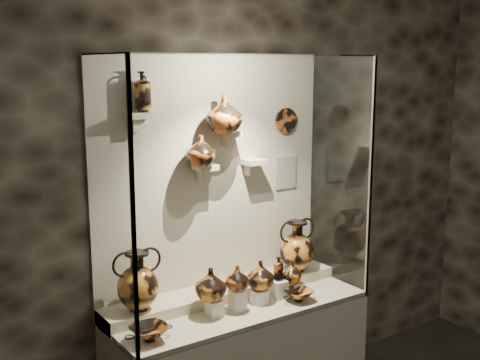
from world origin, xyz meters
name	(u,v)px	position (x,y,z in m)	size (l,w,h in m)	color
wall_back	(212,179)	(0.00, 2.50, 1.60)	(5.00, 0.02, 3.20)	black
front_tier	(239,307)	(0.00, 2.18, 0.82)	(1.68, 0.58, 0.03)	beige
rear_tier	(224,294)	(0.00, 2.35, 0.85)	(1.70, 0.25, 0.10)	beige
back_panel	(212,179)	(0.00, 2.50, 1.60)	(1.70, 0.03, 1.60)	beige
glass_front	(268,196)	(0.00, 1.88, 1.60)	(1.70, 0.01, 1.60)	white
glass_left	(109,205)	(-0.85, 2.18, 1.60)	(0.01, 0.60, 1.60)	white
glass_right	(340,173)	(0.85, 2.18, 1.60)	(0.01, 0.60, 1.60)	white
glass_top	(239,55)	(0.00, 2.18, 2.40)	(1.70, 0.60, 0.01)	white
frame_post_left	(133,216)	(-0.84, 1.89, 1.60)	(0.02, 0.02, 1.60)	gray
frame_post_right	(370,180)	(0.84, 1.89, 1.60)	(0.02, 0.02, 1.60)	gray
pedestal_a	(214,308)	(-0.22, 2.13, 0.88)	(0.09, 0.09, 0.10)	silver
pedestal_b	(237,300)	(-0.05, 2.13, 0.90)	(0.09, 0.09, 0.13)	silver
pedestal_c	(259,297)	(0.12, 2.13, 0.88)	(0.09, 0.09, 0.09)	silver
pedestal_d	(279,289)	(0.28, 2.13, 0.89)	(0.09, 0.09, 0.12)	silver
pedestal_e	(295,288)	(0.42, 2.13, 0.87)	(0.09, 0.09, 0.08)	silver
bracket_ul	(138,115)	(-0.55, 2.42, 2.05)	(0.14, 0.12, 0.04)	beige
bracket_ca	(205,167)	(-0.10, 2.42, 1.70)	(0.14, 0.12, 0.04)	beige
bracket_cb	(231,134)	(0.10, 2.42, 1.90)	(0.10, 0.12, 0.04)	beige
bracket_cc	(254,162)	(0.28, 2.42, 1.70)	(0.14, 0.12, 0.04)	beige
amphora_left	(138,281)	(-0.63, 2.32, 1.08)	(0.29, 0.29, 0.36)	#C87526
amphora_right	(297,246)	(0.59, 2.32, 1.08)	(0.29, 0.29, 0.37)	#C87526
jug_a	(210,284)	(-0.24, 2.15, 1.03)	(0.19, 0.19, 0.20)	#C87526
jug_b	(237,278)	(-0.06, 2.11, 1.04)	(0.16, 0.16, 0.16)	#A14D1C
jug_c	(260,275)	(0.14, 2.15, 1.01)	(0.18, 0.18, 0.19)	#C87526
jug_e	(292,272)	(0.40, 2.14, 0.98)	(0.13, 0.13, 0.14)	#C87526
lekythos_small	(278,267)	(0.28, 2.15, 1.04)	(0.08, 0.08, 0.18)	#A14D1C
kylix_left	(149,332)	(-0.70, 2.05, 0.88)	(0.27, 0.23, 0.11)	#A14D1C
kylix_right	(299,294)	(0.36, 2.02, 0.88)	(0.23, 0.20, 0.09)	#C87526
lekythos_tall	(142,89)	(-0.52, 2.42, 2.20)	(0.11, 0.11, 0.27)	#C87526
ovoid_vase_a	(201,151)	(-0.15, 2.38, 1.82)	(0.19, 0.19, 0.20)	#A14D1C
ovoid_vase_b	(224,114)	(0.01, 2.36, 2.04)	(0.23, 0.23, 0.24)	#A14D1C
wall_plate	(286,121)	(0.59, 2.47, 1.96)	(0.18, 0.18, 0.02)	brown
info_placard	(286,172)	(0.60, 2.47, 1.59)	(0.17, 0.01, 0.23)	beige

